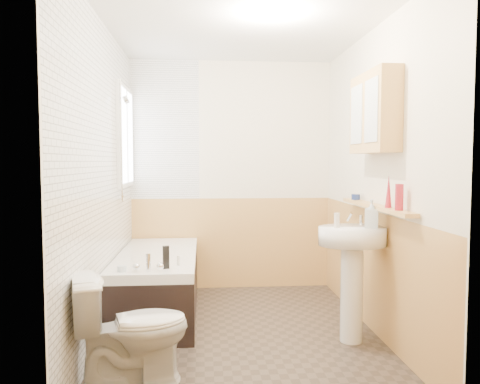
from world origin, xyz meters
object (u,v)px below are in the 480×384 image
at_px(medicine_cabinet, 374,113).
at_px(toilet, 132,329).
at_px(bathtub, 158,282).
at_px(sink, 352,260).
at_px(pine_shelf, 375,206).

bearing_deg(medicine_cabinet, toilet, -160.39).
xyz_separation_m(bathtub, toilet, (-0.03, -1.38, 0.06)).
height_order(toilet, sink, sink).
bearing_deg(medicine_cabinet, pine_shelf, 39.90).
relative_size(sink, medicine_cabinet, 1.48).
bearing_deg(bathtub, medicine_cabinet, -23.21).
relative_size(toilet, medicine_cabinet, 1.05).
xyz_separation_m(pine_shelf, medicine_cabinet, (-0.03, -0.02, 0.73)).
bearing_deg(toilet, medicine_cabinet, -87.17).
distance_m(bathtub, pine_shelf, 2.06).
bearing_deg(toilet, bathtub, -18.03).
distance_m(bathtub, medicine_cabinet, 2.41).
bearing_deg(pine_shelf, toilet, -160.01).
distance_m(pine_shelf, medicine_cabinet, 0.73).
bearing_deg(sink, pine_shelf, 13.62).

